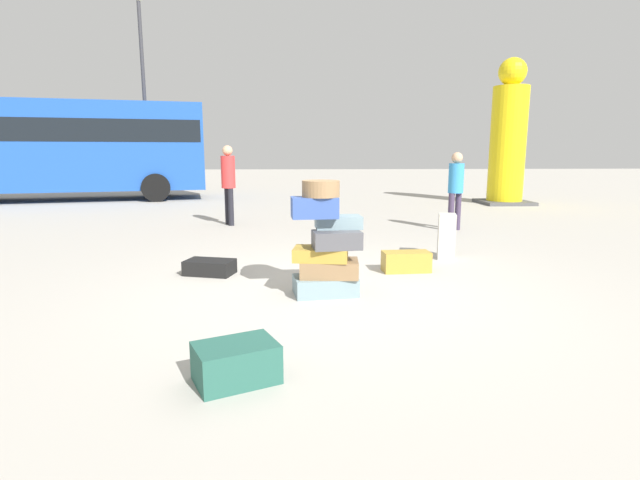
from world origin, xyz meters
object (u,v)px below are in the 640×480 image
suitcase_tower (326,246)px  parked_bus (62,144)px  suitcase_black_foreground_far (210,267)px  suitcase_tan_white_trunk (406,262)px  suitcase_teal_left_side (236,363)px  suitcase_cream_right_side (447,236)px  person_bearded_onlooker (456,184)px  person_tourist_with_camera (228,178)px  yellow_dummy_statue (508,140)px  lamp_post (143,67)px

suitcase_tower → parked_bus: 13.76m
suitcase_black_foreground_far → suitcase_tan_white_trunk: bearing=15.9°
suitcase_teal_left_side → suitcase_cream_right_side: bearing=31.0°
suitcase_tan_white_trunk → person_bearded_onlooker: size_ratio=0.40×
person_tourist_with_camera → suitcase_black_foreground_far: bearing=-22.0°
person_tourist_with_camera → yellow_dummy_statue: bearing=90.9°
yellow_dummy_statue → lamp_post: lamp_post is taller
person_tourist_with_camera → parked_bus: (-6.10, 5.86, 0.81)m
suitcase_tan_white_trunk → person_tourist_with_camera: bearing=120.0°
yellow_dummy_statue → suitcase_tan_white_trunk: bearing=-120.9°
suitcase_tower → suitcase_black_foreground_far: size_ratio=2.07×
suitcase_tower → parked_bus: (-7.87, 11.22, 1.28)m
suitcase_teal_left_side → person_bearded_onlooker: person_bearded_onlooker is taller
yellow_dummy_statue → person_tourist_with_camera: bearing=-153.2°
person_tourist_with_camera → suitcase_teal_left_side: bearing=-18.3°
suitcase_tan_white_trunk → lamp_post: (-6.44, 10.76, 4.19)m
suitcase_tan_white_trunk → yellow_dummy_statue: 9.91m
parked_bus → person_tourist_with_camera: bearing=-55.8°
suitcase_black_foreground_far → parked_bus: size_ratio=0.07×
lamp_post → yellow_dummy_statue: bearing=-11.8°
suitcase_teal_left_side → yellow_dummy_statue: (6.91, 11.43, 1.79)m
yellow_dummy_statue → lamp_post: (-11.44, 2.39, 2.40)m
person_tourist_with_camera → lamp_post: size_ratio=0.26×
suitcase_teal_left_side → lamp_post: size_ratio=0.08×
parked_bus → lamp_post: (2.57, 0.53, 2.49)m
suitcase_black_foreground_far → yellow_dummy_statue: size_ratio=0.14×
person_bearded_onlooker → person_tourist_with_camera: 4.78m
person_bearded_onlooker → suitcase_tower: bearing=22.4°
suitcase_teal_left_side → person_bearded_onlooker: bearing=36.3°
suitcase_cream_right_side → person_bearded_onlooker: size_ratio=0.43×
suitcase_tan_white_trunk → parked_bus: size_ratio=0.07×
suitcase_cream_right_side → suitcase_tan_white_trunk: bearing=-121.0°
person_tourist_with_camera → person_bearded_onlooker: bearing=52.0°
person_bearded_onlooker → yellow_dummy_statue: 6.03m
parked_bus → suitcase_tan_white_trunk: bearing=-60.6°
suitcase_tower → suitcase_black_foreground_far: (-1.46, 0.97, -0.46)m
suitcase_black_foreground_far → lamp_post: lamp_post is taller
lamp_post → person_tourist_with_camera: bearing=-61.0°
person_bearded_onlooker → person_tourist_with_camera: size_ratio=0.92×
person_bearded_onlooker → yellow_dummy_statue: bearing=-156.9°
yellow_dummy_statue → parked_bus: 14.13m
suitcase_black_foreground_far → suitcase_teal_left_side: bearing=-61.5°
suitcase_tower → lamp_post: 13.43m
suitcase_tower → suitcase_cream_right_side: suitcase_tower is taller
suitcase_cream_right_side → suitcase_teal_left_side: 4.69m
yellow_dummy_statue → suitcase_black_foreground_far: bearing=-132.2°
suitcase_tower → person_bearded_onlooker: person_bearded_onlooker is taller
suitcase_teal_left_side → suitcase_black_foreground_far: bearing=78.9°
person_bearded_onlooker → parked_bus: 12.80m
parked_bus → lamp_post: lamp_post is taller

